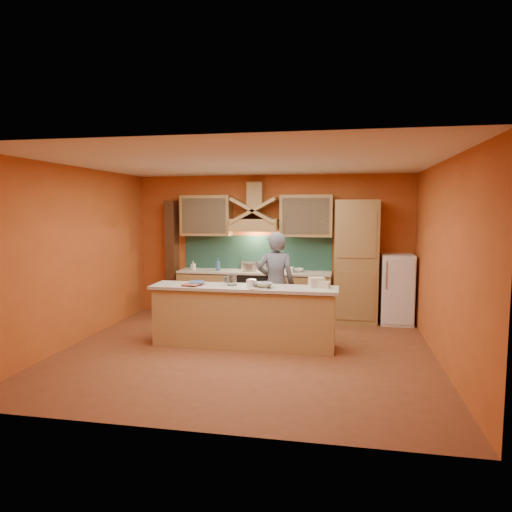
% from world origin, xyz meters
% --- Properties ---
extents(floor, '(5.50, 5.00, 0.01)m').
position_xyz_m(floor, '(0.00, 0.00, 0.00)').
color(floor, brown).
rests_on(floor, ground).
extents(ceiling, '(5.50, 5.00, 0.01)m').
position_xyz_m(ceiling, '(0.00, 0.00, 2.80)').
color(ceiling, white).
rests_on(ceiling, wall_back).
extents(wall_back, '(5.50, 0.02, 2.80)m').
position_xyz_m(wall_back, '(0.00, 2.50, 1.40)').
color(wall_back, '#BE5925').
rests_on(wall_back, floor).
extents(wall_front, '(5.50, 0.02, 2.80)m').
position_xyz_m(wall_front, '(0.00, -2.50, 1.40)').
color(wall_front, '#BE5925').
rests_on(wall_front, floor).
extents(wall_left, '(0.02, 5.00, 2.80)m').
position_xyz_m(wall_left, '(-2.75, 0.00, 1.40)').
color(wall_left, '#BE5925').
rests_on(wall_left, floor).
extents(wall_right, '(0.02, 5.00, 2.80)m').
position_xyz_m(wall_right, '(2.75, 0.00, 1.40)').
color(wall_right, '#BE5925').
rests_on(wall_right, floor).
extents(base_cabinet_left, '(1.10, 0.60, 0.86)m').
position_xyz_m(base_cabinet_left, '(-1.25, 2.20, 0.43)').
color(base_cabinet_left, '#A5804B').
rests_on(base_cabinet_left, floor).
extents(base_cabinet_right, '(1.10, 0.60, 0.86)m').
position_xyz_m(base_cabinet_right, '(0.65, 2.20, 0.43)').
color(base_cabinet_right, '#A5804B').
rests_on(base_cabinet_right, floor).
extents(counter_top, '(3.00, 0.62, 0.04)m').
position_xyz_m(counter_top, '(-0.30, 2.20, 0.90)').
color(counter_top, beige).
rests_on(counter_top, base_cabinet_left).
extents(stove, '(0.60, 0.58, 0.90)m').
position_xyz_m(stove, '(-0.30, 2.20, 0.45)').
color(stove, black).
rests_on(stove, floor).
extents(backsplash, '(3.00, 0.03, 0.70)m').
position_xyz_m(backsplash, '(-0.30, 2.48, 1.25)').
color(backsplash, '#1B3C35').
rests_on(backsplash, wall_back).
extents(range_hood, '(0.92, 0.50, 0.24)m').
position_xyz_m(range_hood, '(-0.30, 2.25, 1.82)').
color(range_hood, '#A5804B').
rests_on(range_hood, wall_back).
extents(hood_chimney, '(0.30, 0.30, 0.50)m').
position_xyz_m(hood_chimney, '(-0.30, 2.35, 2.40)').
color(hood_chimney, '#A5804B').
rests_on(hood_chimney, wall_back).
extents(upper_cabinet_left, '(1.00, 0.35, 0.80)m').
position_xyz_m(upper_cabinet_left, '(-1.30, 2.33, 2.00)').
color(upper_cabinet_left, '#A5804B').
rests_on(upper_cabinet_left, wall_back).
extents(upper_cabinet_right, '(1.00, 0.35, 0.80)m').
position_xyz_m(upper_cabinet_right, '(0.70, 2.33, 2.00)').
color(upper_cabinet_right, '#A5804B').
rests_on(upper_cabinet_right, wall_back).
extents(pantry_column, '(0.80, 0.60, 2.30)m').
position_xyz_m(pantry_column, '(1.65, 2.20, 1.15)').
color(pantry_column, '#A5804B').
rests_on(pantry_column, floor).
extents(fridge, '(0.58, 0.60, 1.30)m').
position_xyz_m(fridge, '(2.40, 2.20, 0.65)').
color(fridge, white).
rests_on(fridge, floor).
extents(trim_column_left, '(0.20, 0.30, 2.30)m').
position_xyz_m(trim_column_left, '(-2.05, 2.35, 1.15)').
color(trim_column_left, '#472816').
rests_on(trim_column_left, floor).
extents(island_body, '(2.80, 0.55, 0.88)m').
position_xyz_m(island_body, '(-0.10, 0.30, 0.44)').
color(island_body, tan).
rests_on(island_body, floor).
extents(island_top, '(2.90, 0.62, 0.05)m').
position_xyz_m(island_top, '(-0.10, 0.30, 0.92)').
color(island_top, beige).
rests_on(island_top, island_body).
extents(person, '(0.67, 0.47, 1.76)m').
position_xyz_m(person, '(0.30, 1.02, 0.88)').
color(person, slate).
rests_on(person, floor).
extents(pot_large, '(0.32, 0.32, 0.17)m').
position_xyz_m(pot_large, '(-0.38, 2.16, 0.99)').
color(pot_large, '#B0B1B7').
rests_on(pot_large, stove).
extents(pot_small, '(0.25, 0.25, 0.14)m').
position_xyz_m(pot_small, '(-0.16, 2.32, 0.97)').
color(pot_small, '#BBBCC2').
rests_on(pot_small, stove).
extents(soap_bottle_a, '(0.10, 0.10, 0.17)m').
position_xyz_m(soap_bottle_a, '(-1.55, 2.21, 1.01)').
color(soap_bottle_a, white).
rests_on(soap_bottle_a, counter_top).
extents(soap_bottle_b, '(0.13, 0.13, 0.25)m').
position_xyz_m(soap_bottle_b, '(-1.01, 2.12, 1.05)').
color(soap_bottle_b, '#366094').
rests_on(soap_bottle_b, counter_top).
extents(bowl_back, '(0.25, 0.25, 0.06)m').
position_xyz_m(bowl_back, '(0.57, 2.25, 0.95)').
color(bowl_back, silver).
rests_on(bowl_back, counter_top).
extents(dish_rack, '(0.27, 0.21, 0.09)m').
position_xyz_m(dish_rack, '(0.34, 2.16, 0.97)').
color(dish_rack, white).
rests_on(dish_rack, counter_top).
extents(book_lower, '(0.31, 0.38, 0.03)m').
position_xyz_m(book_lower, '(-1.01, 0.26, 0.96)').
color(book_lower, '#C15644').
rests_on(book_lower, island_top).
extents(book_upper, '(0.28, 0.34, 0.02)m').
position_xyz_m(book_upper, '(-0.97, 0.29, 0.98)').
color(book_upper, '#3E5789').
rests_on(book_upper, island_top).
extents(jar_large, '(0.19, 0.19, 0.16)m').
position_xyz_m(jar_large, '(-0.29, 0.36, 1.03)').
color(jar_large, silver).
rests_on(jar_large, island_top).
extents(jar_small, '(0.12, 0.12, 0.13)m').
position_xyz_m(jar_small, '(-0.39, 0.39, 1.01)').
color(jar_small, white).
rests_on(jar_small, island_top).
extents(kitchen_scale, '(0.18, 0.18, 0.11)m').
position_xyz_m(kitchen_scale, '(0.04, 0.22, 1.00)').
color(kitchen_scale, white).
rests_on(kitchen_scale, island_top).
extents(mixing_bowl, '(0.32, 0.32, 0.08)m').
position_xyz_m(mixing_bowl, '(0.22, 0.23, 0.98)').
color(mixing_bowl, silver).
rests_on(mixing_bowl, island_top).
extents(cloth, '(0.32, 0.28, 0.02)m').
position_xyz_m(cloth, '(0.16, 0.12, 0.95)').
color(cloth, beige).
rests_on(cloth, island_top).
extents(grocery_bag_a, '(0.27, 0.24, 0.14)m').
position_xyz_m(grocery_bag_a, '(1.01, 0.45, 1.02)').
color(grocery_bag_a, beige).
rests_on(grocery_bag_a, island_top).
extents(grocery_bag_b, '(0.18, 0.15, 0.10)m').
position_xyz_m(grocery_bag_b, '(1.13, 0.38, 0.99)').
color(grocery_bag_b, beige).
rests_on(grocery_bag_b, island_top).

